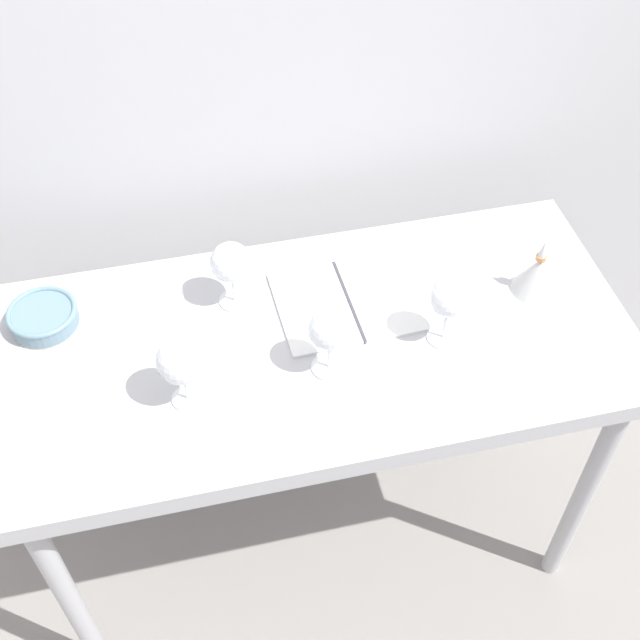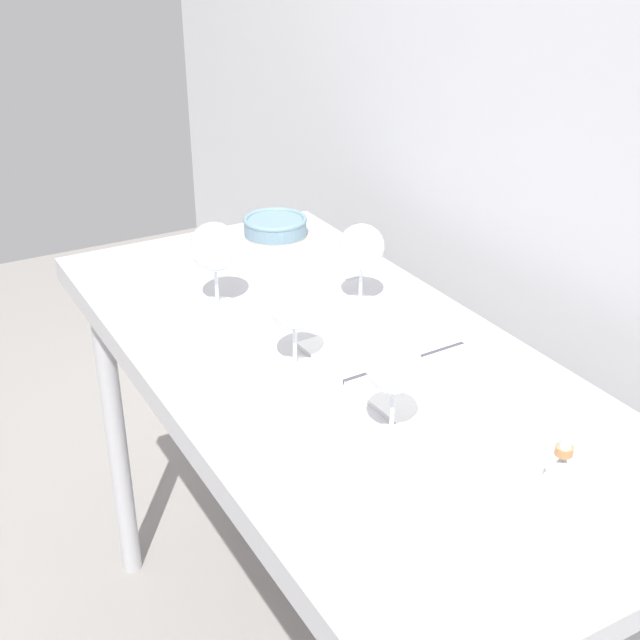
% 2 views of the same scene
% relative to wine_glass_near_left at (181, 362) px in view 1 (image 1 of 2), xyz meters
% --- Properties ---
extents(ground_plane, '(6.00, 6.00, 0.00)m').
position_rel_wine_glass_near_left_xyz_m(ground_plane, '(0.29, 0.11, -1.02)').
color(ground_plane, gray).
extents(back_wall, '(3.80, 0.04, 2.60)m').
position_rel_wine_glass_near_left_xyz_m(back_wall, '(0.29, 0.60, 0.28)').
color(back_wall, silver).
rests_on(back_wall, ground_plane).
extents(steel_counter, '(1.40, 0.65, 0.90)m').
position_rel_wine_glass_near_left_xyz_m(steel_counter, '(0.29, 0.10, -0.23)').
color(steel_counter, '#B4B4B9').
rests_on(steel_counter, ground_plane).
extents(wine_glass_near_left, '(0.10, 0.10, 0.17)m').
position_rel_wine_glass_near_left_xyz_m(wine_glass_near_left, '(0.00, 0.00, 0.00)').
color(wine_glass_near_left, white).
rests_on(wine_glass_near_left, steel_counter).
extents(wine_glass_near_right, '(0.08, 0.08, 0.17)m').
position_rel_wine_glass_near_left_xyz_m(wine_glass_near_right, '(0.56, 0.04, 0.00)').
color(wine_glass_near_right, white).
rests_on(wine_glass_near_right, steel_counter).
extents(wine_glass_near_center, '(0.09, 0.09, 0.17)m').
position_rel_wine_glass_near_left_xyz_m(wine_glass_near_center, '(0.30, 0.02, -0.00)').
color(wine_glass_near_center, white).
rests_on(wine_glass_near_center, steel_counter).
extents(wine_glass_far_left, '(0.09, 0.09, 0.17)m').
position_rel_wine_glass_near_left_xyz_m(wine_glass_far_left, '(0.14, 0.25, -0.00)').
color(wine_glass_far_left, white).
rests_on(wine_glass_far_left, steel_counter).
extents(open_notebook, '(0.33, 0.27, 0.01)m').
position_rel_wine_glass_near_left_xyz_m(open_notebook, '(0.39, 0.19, -0.12)').
color(open_notebook, white).
rests_on(open_notebook, steel_counter).
extents(tasting_sheet_upper, '(0.18, 0.21, 0.00)m').
position_rel_wine_glass_near_left_xyz_m(tasting_sheet_upper, '(-0.06, 0.27, -0.12)').
color(tasting_sheet_upper, white).
rests_on(tasting_sheet_upper, steel_counter).
extents(tasting_bowl, '(0.15, 0.15, 0.05)m').
position_rel_wine_glass_near_left_xyz_m(tasting_bowl, '(-0.28, 0.27, -0.10)').
color(tasting_bowl, beige).
rests_on(tasting_bowl, steel_counter).
extents(decanter_funnel, '(0.11, 0.11, 0.15)m').
position_rel_wine_glass_near_left_xyz_m(decanter_funnel, '(0.82, 0.14, -0.07)').
color(decanter_funnel, silver).
rests_on(decanter_funnel, steel_counter).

